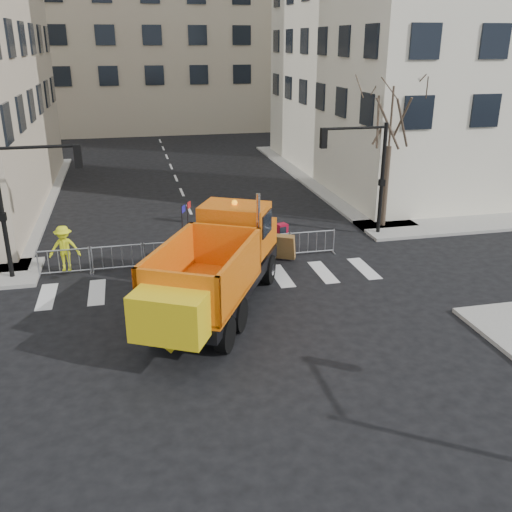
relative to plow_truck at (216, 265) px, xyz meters
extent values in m
plane|color=black|center=(0.53, -2.84, -1.76)|extent=(120.00, 120.00, 0.00)
cube|color=gray|center=(0.53, 5.66, -1.69)|extent=(64.00, 5.00, 0.15)
cube|color=#BDA991|center=(0.53, 49.16, 10.24)|extent=(30.00, 18.00, 24.00)
cylinder|color=black|center=(-7.47, 4.66, 0.94)|extent=(0.18, 0.18, 5.40)
cylinder|color=black|center=(9.03, 6.66, 0.94)|extent=(0.18, 0.18, 5.40)
cube|color=black|center=(0.11, 0.21, -0.77)|extent=(5.63, 7.78, 0.47)
cylinder|color=black|center=(0.41, 3.13, -1.19)|extent=(0.86, 1.19, 1.15)
cylinder|color=black|center=(2.35, 2.10, -1.19)|extent=(0.86, 1.19, 1.15)
cylinder|color=black|center=(-1.49, -0.48, -1.19)|extent=(0.86, 1.19, 1.15)
cylinder|color=black|center=(0.45, -1.50, -1.19)|extent=(0.86, 1.19, 1.15)
cylinder|color=black|center=(-2.13, -1.68, -1.19)|extent=(0.86, 1.19, 1.15)
cylinder|color=black|center=(-0.19, -2.70, -1.19)|extent=(0.86, 1.19, 1.15)
cube|color=#DE600C|center=(1.67, 3.17, -0.04)|extent=(2.72, 2.50, 1.05)
cube|color=#DE600C|center=(1.04, 1.97, 0.59)|extent=(2.91, 2.60, 1.88)
cylinder|color=silver|center=(1.64, 0.76, 0.95)|extent=(0.15, 0.15, 2.51)
cube|color=#DE600C|center=(-0.57, -1.08, 0.33)|extent=(4.45, 5.29, 1.72)
cube|color=yellow|center=(-1.89, -3.58, 0.01)|extent=(2.34, 1.90, 1.36)
cube|color=brown|center=(2.50, 4.74, -1.09)|extent=(3.24, 2.09, 1.17)
imported|color=black|center=(1.47, 4.16, -0.87)|extent=(0.71, 0.53, 1.79)
imported|color=black|center=(1.64, 4.16, -0.89)|extent=(1.03, 0.92, 1.74)
imported|color=black|center=(1.46, 4.16, -0.84)|extent=(1.17, 0.91, 1.86)
imported|color=yellow|center=(-5.40, 4.82, -0.67)|extent=(1.25, 0.76, 1.89)
cube|color=maroon|center=(3.84, 5.58, -1.06)|extent=(0.56, 0.52, 1.10)
camera|label=1|loc=(-2.67, -17.82, 7.13)|focal=40.00mm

